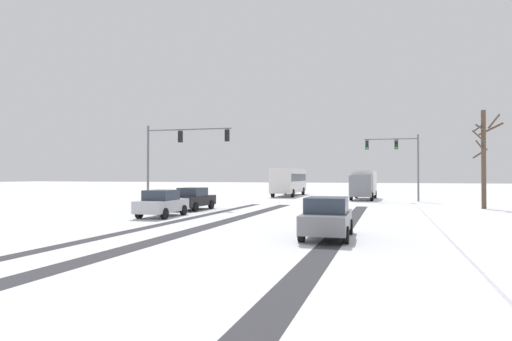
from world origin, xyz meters
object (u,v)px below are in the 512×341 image
traffic_signal_far_right (399,154)px  bus_oncoming (289,180)px  box_truck_delivery (364,184)px  bare_tree_sidewalk_far (484,155)px  car_grey_third (327,217)px  car_silver_second (162,203)px  traffic_signal_near_left (177,148)px  car_black_lead (193,199)px

traffic_signal_far_right → bus_oncoming: 15.22m
box_truck_delivery → bare_tree_sidewalk_far: (9.35, -10.25, 2.42)m
car_grey_third → box_truck_delivery: size_ratio=0.55×
car_silver_second → car_grey_third: same height
traffic_signal_near_left → box_truck_delivery: traffic_signal_near_left is taller
traffic_signal_far_right → bare_tree_sidewalk_far: (5.83, -7.97, -0.55)m
traffic_signal_near_left → bare_tree_sidewalk_far: 23.46m
bus_oncoming → box_truck_delivery: bearing=-30.5°
car_silver_second → bus_oncoming: 28.60m
car_grey_third → bus_oncoming: bus_oncoming is taller
box_truck_delivery → traffic_signal_far_right: bearing=-32.8°
car_black_lead → car_grey_third: 15.45m
traffic_signal_far_right → traffic_signal_near_left: size_ratio=0.91×
car_silver_second → traffic_signal_far_right: bearing=56.0°
traffic_signal_far_right → car_grey_third: size_ratio=1.57×
traffic_signal_far_right → car_black_lead: (-14.51, -15.62, -3.79)m
car_silver_second → car_grey_third: size_ratio=1.01×
bus_oncoming → box_truck_delivery: bus_oncoming is taller
traffic_signal_near_left → car_black_lead: (2.40, -1.92, -3.87)m
traffic_signal_near_left → bus_oncoming: bearing=79.2°
traffic_signal_near_left → bus_oncoming: (4.08, 21.46, -2.70)m
car_silver_second → box_truck_delivery: size_ratio=0.56×
car_grey_third → box_truck_delivery: (-0.15, 28.60, 0.82)m
car_silver_second → bus_oncoming: bus_oncoming is taller
traffic_signal_far_right → box_truck_delivery: bearing=147.2°
car_black_lead → car_silver_second: bearing=-84.7°
bus_oncoming → traffic_signal_far_right: bearing=-31.2°
car_black_lead → bus_oncoming: bus_oncoming is taller
traffic_signal_near_left → bus_oncoming: traffic_signal_near_left is taller
traffic_signal_far_right → bare_tree_sidewalk_far: size_ratio=0.88×
car_grey_third → traffic_signal_far_right: bearing=82.7°
traffic_signal_near_left → box_truck_delivery: size_ratio=0.95×
bare_tree_sidewalk_far → car_grey_third: bearing=-116.6°
car_grey_third → box_truck_delivery: box_truck_delivery is taller
traffic_signal_near_left → bus_oncoming: size_ratio=0.64×
car_black_lead → bare_tree_sidewalk_far: (20.34, 7.65, 3.24)m
traffic_signal_near_left → car_grey_third: bearing=-43.0°
car_black_lead → traffic_signal_near_left: bearing=141.4°
bus_oncoming → traffic_signal_near_left: bearing=-100.8°
car_grey_third → car_black_lead: bearing=136.1°
car_grey_third → box_truck_delivery: bearing=90.3°
box_truck_delivery → traffic_signal_near_left: bearing=-130.0°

